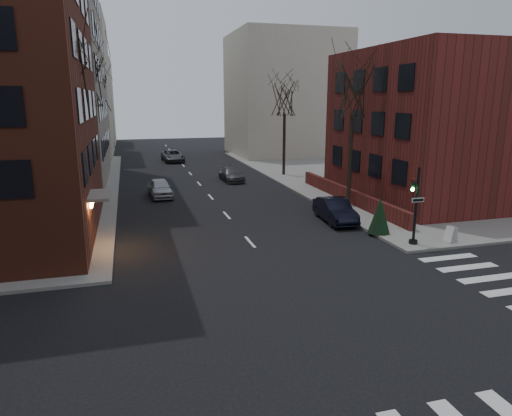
{
  "coord_description": "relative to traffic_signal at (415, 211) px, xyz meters",
  "views": [
    {
      "loc": [
        -5.99,
        -10.62,
        7.49
      ],
      "look_at": [
        0.18,
        11.44,
        2.0
      ],
      "focal_mm": 32.0,
      "sensor_mm": 36.0,
      "label": 1
    }
  ],
  "objects": [
    {
      "name": "tree_right_a",
      "position": [
        0.86,
        9.01,
        6.12
      ],
      "size": [
        3.96,
        3.96,
        9.72
      ],
      "color": "#2D231C",
      "rests_on": "sidewalk_far_right"
    },
    {
      "name": "car_lane_silver",
      "position": [
        -11.73,
        16.14,
        -1.2
      ],
      "size": [
        1.9,
        4.23,
        1.41
      ],
      "primitive_type": "imported",
      "rotation": [
        0.0,
        0.0,
        0.06
      ],
      "color": "#A9A8AE",
      "rests_on": "ground"
    },
    {
      "name": "building_right_brick",
      "position": [
        8.56,
        10.01,
        3.59
      ],
      "size": [
        12.0,
        14.0,
        11.0
      ],
      "primitive_type": "cube",
      "color": "maroon",
      "rests_on": "ground"
    },
    {
      "name": "evergreen_shrub",
      "position": [
        -0.64,
        2.25,
        -0.74
      ],
      "size": [
        1.3,
        1.3,
        2.03
      ],
      "primitive_type": "cone",
      "rotation": [
        0.0,
        0.0,
        0.07
      ],
      "color": "black",
      "rests_on": "sidewalk_far_right"
    },
    {
      "name": "traffic_signal",
      "position": [
        0.0,
        0.0,
        0.0
      ],
      "size": [
        0.76,
        0.44,
        4.0
      ],
      "color": "black",
      "rests_on": "sidewalk_far_right"
    },
    {
      "name": "streetlamp_near",
      "position": [
        -16.14,
        13.01,
        2.33
      ],
      "size": [
        0.36,
        0.36,
        6.28
      ],
      "color": "black",
      "rests_on": "sidewalk_far_left"
    },
    {
      "name": "sidewalk_far_right",
      "position": [
        21.06,
        21.01,
        -1.83
      ],
      "size": [
        44.0,
        44.0,
        0.15
      ],
      "primitive_type": "cube",
      "color": "gray",
      "rests_on": "ground"
    },
    {
      "name": "parked_sedan",
      "position": [
        -1.74,
        5.64,
        -1.18
      ],
      "size": [
        1.87,
        4.53,
        1.46
      ],
      "primitive_type": "imported",
      "rotation": [
        0.0,
        0.0,
        -0.07
      ],
      "color": "black",
      "rests_on": "ground"
    },
    {
      "name": "sandwich_board",
      "position": [
        2.18,
        -0.24,
        -1.33
      ],
      "size": [
        0.43,
        0.56,
        0.85
      ],
      "primitive_type": "cube",
      "rotation": [
        0.0,
        0.0,
        0.09
      ],
      "color": "white",
      "rests_on": "sidewalk_far_right"
    },
    {
      "name": "building_distant_la",
      "position": [
        -22.94,
        46.01,
        7.09
      ],
      "size": [
        14.0,
        16.0,
        18.0
      ],
      "primitive_type": "cube",
      "color": "beige",
      "rests_on": "ground"
    },
    {
      "name": "tree_left_b",
      "position": [
        -16.74,
        17.01,
        7.0
      ],
      "size": [
        4.4,
        4.4,
        10.8
      ],
      "color": "#2D231C",
      "rests_on": "sidewalk_far_left"
    },
    {
      "name": "car_lane_gray",
      "position": [
        -4.78,
        21.67,
        -1.28
      ],
      "size": [
        1.91,
        4.39,
        1.26
      ],
      "primitive_type": "imported",
      "rotation": [
        0.0,
        0.0,
        0.04
      ],
      "color": "#434248",
      "rests_on": "ground"
    },
    {
      "name": "building_distant_lb",
      "position": [
        -20.94,
        63.01,
        5.09
      ],
      "size": [
        10.0,
        12.0,
        14.0
      ],
      "primitive_type": "cube",
      "color": "beige",
      "rests_on": "ground"
    },
    {
      "name": "tree_left_a",
      "position": [
        -16.74,
        5.01,
        6.56
      ],
      "size": [
        4.18,
        4.18,
        10.26
      ],
      "color": "#2D231C",
      "rests_on": "sidewalk_far_left"
    },
    {
      "name": "building_distant_ra",
      "position": [
        7.06,
        41.01,
        6.09
      ],
      "size": [
        14.0,
        14.0,
        16.0
      ],
      "primitive_type": "cube",
      "color": "beige",
      "rests_on": "ground"
    },
    {
      "name": "car_lane_far",
      "position": [
        -8.74,
        36.78,
        -1.2
      ],
      "size": [
        2.69,
        5.23,
        1.41
      ],
      "primitive_type": "imported",
      "rotation": [
        0.0,
        0.0,
        0.07
      ],
      "color": "#44454A",
      "rests_on": "ground"
    },
    {
      "name": "tree_left_c",
      "position": [
        -16.74,
        31.01,
        6.12
      ],
      "size": [
        3.96,
        3.96,
        9.72
      ],
      "color": "#2D231C",
      "rests_on": "sidewalk_far_left"
    },
    {
      "name": "low_wall_right",
      "position": [
        1.36,
        10.01,
        -1.26
      ],
      "size": [
        0.35,
        16.0,
        1.0
      ],
      "primitive_type": "cube",
      "color": "maroon",
      "rests_on": "sidewalk_far_right"
    },
    {
      "name": "streetlamp_far",
      "position": [
        -16.14,
        33.01,
        2.33
      ],
      "size": [
        0.36,
        0.36,
        6.28
      ],
      "color": "black",
      "rests_on": "sidewalk_far_left"
    },
    {
      "name": "tree_right_b",
      "position": [
        0.86,
        23.01,
        5.68
      ],
      "size": [
        3.74,
        3.74,
        9.18
      ],
      "color": "#2D231C",
      "rests_on": "sidewalk_far_right"
    },
    {
      "name": "ground",
      "position": [
        -7.94,
        -8.99,
        -1.91
      ],
      "size": [
        160.0,
        160.0,
        0.0
      ],
      "primitive_type": "plane",
      "color": "black",
      "rests_on": "ground"
    }
  ]
}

